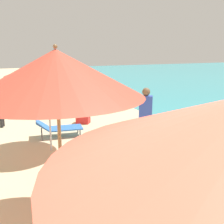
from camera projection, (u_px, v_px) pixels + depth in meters
umbrella_second at (56, 74)px, 3.50m from camera, size 2.38×2.38×2.75m
lounger_second_shoreside at (94, 173)px, 5.26m from camera, size 1.30×0.75×0.58m
umbrella_farthest at (47, 68)px, 6.67m from camera, size 2.09×2.09×2.48m
lounger_farthest_shoreside at (59, 127)px, 8.25m from camera, size 1.48×0.79×0.57m
person_walking_near at (146, 111)px, 7.33m from camera, size 0.42×0.39×1.66m
person_walking_far at (0, 102)px, 9.14m from camera, size 0.33×0.41×1.51m
cooler_box at (83, 118)px, 9.78m from camera, size 0.57×0.54×0.38m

